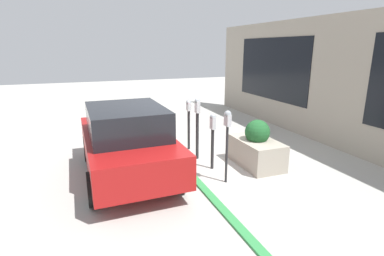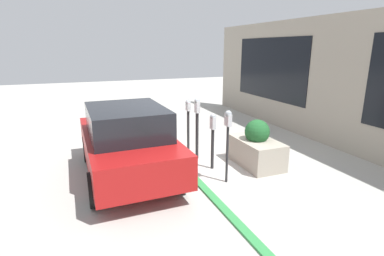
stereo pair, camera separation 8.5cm
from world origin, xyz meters
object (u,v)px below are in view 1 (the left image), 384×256
at_px(planter_box, 256,148).
at_px(parked_car_front, 127,141).
at_px(parking_meter_fourth, 189,116).
at_px(parking_meter_middle, 197,120).
at_px(parking_meter_second, 213,133).
at_px(parking_meter_nearest, 227,130).

xyz_separation_m(planter_box, parked_car_front, (0.50, 3.00, 0.37)).
bearing_deg(planter_box, parking_meter_fourth, 33.46).
bearing_deg(parking_meter_fourth, parked_car_front, 122.46).
height_order(parking_meter_middle, parked_car_front, parking_meter_middle).
bearing_deg(parking_meter_middle, parking_meter_second, -173.10).
relative_size(parking_meter_second, parking_meter_fourth, 0.94).
height_order(parking_meter_nearest, parking_meter_second, parking_meter_nearest).
distance_m(parking_meter_nearest, parking_meter_middle, 1.53).
bearing_deg(planter_box, parking_meter_nearest, 118.44).
distance_m(parking_meter_second, parking_meter_fourth, 1.52).
relative_size(parking_meter_nearest, parked_car_front, 0.40).
relative_size(parking_meter_nearest, parking_meter_middle, 0.98).
bearing_deg(parking_meter_fourth, parking_meter_second, -178.73).
relative_size(parking_meter_middle, planter_box, 1.12).
bearing_deg(parking_meter_middle, parked_car_front, 102.73).
height_order(planter_box, parked_car_front, parked_car_front).
bearing_deg(parking_meter_nearest, parking_meter_middle, 2.16).
bearing_deg(parking_meter_nearest, parking_meter_second, -2.33).
height_order(parking_meter_middle, parking_meter_fourth, parking_meter_middle).
bearing_deg(planter_box, parking_meter_middle, 52.19).
relative_size(parking_meter_nearest, parking_meter_fourth, 1.10).
relative_size(parking_meter_nearest, planter_box, 1.10).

